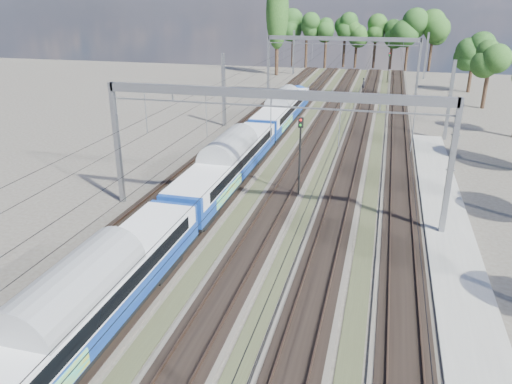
% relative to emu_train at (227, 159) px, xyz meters
% --- Properties ---
extents(track_bed, '(21.00, 130.00, 0.34)m').
position_rel_emu_train_xyz_m(track_bed, '(4.50, 10.62, -2.48)').
color(track_bed, '#47423A').
rests_on(track_bed, ground).
extents(platform, '(3.00, 70.00, 0.30)m').
position_rel_emu_train_xyz_m(platform, '(16.50, -14.38, -2.43)').
color(platform, gray).
rests_on(platform, ground).
extents(catenary, '(25.65, 130.00, 9.00)m').
position_rel_emu_train_xyz_m(catenary, '(4.83, 18.30, 3.82)').
color(catenary, gray).
rests_on(catenary, ground).
extents(tree_belt, '(39.65, 100.57, 11.84)m').
position_rel_emu_train_xyz_m(tree_belt, '(11.02, 56.65, 5.61)').
color(tree_belt, black).
rests_on(tree_belt, ground).
extents(poplar, '(4.40, 4.40, 19.04)m').
position_rel_emu_train_xyz_m(poplar, '(-10.00, 63.62, 9.30)').
color(poplar, black).
rests_on(poplar, ground).
extents(emu_train, '(3.00, 63.51, 4.39)m').
position_rel_emu_train_xyz_m(emu_train, '(0.00, 0.00, 0.00)').
color(emu_train, black).
rests_on(emu_train, ground).
extents(worker, '(0.71, 0.85, 1.99)m').
position_rel_emu_train_xyz_m(worker, '(7.87, 50.50, -1.59)').
color(worker, black).
rests_on(worker, ground).
extents(signal_near, '(0.44, 0.40, 6.26)m').
position_rel_emu_train_xyz_m(signal_near, '(5.77, 0.03, 1.38)').
color(signal_near, black).
rests_on(signal_near, ground).
extents(signal_far, '(0.38, 0.35, 5.36)m').
position_rel_emu_train_xyz_m(signal_far, '(11.65, 59.10, 0.80)').
color(signal_far, black).
rests_on(signal_far, ground).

